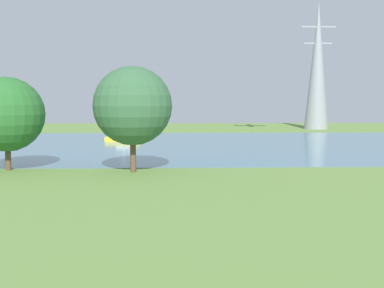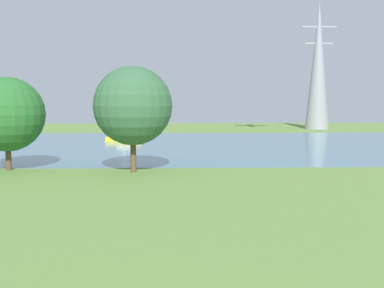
# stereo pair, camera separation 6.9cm
# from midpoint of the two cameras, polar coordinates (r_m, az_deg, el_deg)

# --- Properties ---
(ground_plane) EXTENTS (160.00, 160.00, 0.00)m
(ground_plane) POSITION_cam_midpoint_polar(r_m,az_deg,el_deg) (31.38, -1.07, -4.98)
(ground_plane) COLOR olive
(water_surface) EXTENTS (140.00, 40.00, 0.02)m
(water_surface) POSITION_cam_midpoint_polar(r_m,az_deg,el_deg) (59.14, -1.42, -0.07)
(water_surface) COLOR slate
(water_surface) RESTS_ON ground
(sailboat_yellow) EXTENTS (4.99, 2.35, 6.14)m
(sailboat_yellow) POSITION_cam_midpoint_polar(r_m,az_deg,el_deg) (63.95, -8.01, 0.69)
(sailboat_yellow) COLOR yellow
(sailboat_yellow) RESTS_ON water_surface
(tree_east_near) EXTENTS (5.89, 5.89, 7.38)m
(tree_east_near) POSITION_cam_midpoint_polar(r_m,az_deg,el_deg) (40.43, -21.11, 3.31)
(tree_east_near) COLOR brown
(tree_east_near) RESTS_ON ground
(tree_west_far) EXTENTS (6.05, 6.05, 8.14)m
(tree_west_far) POSITION_cam_midpoint_polar(r_m,az_deg,el_deg) (36.92, -7.01, 4.52)
(tree_west_far) COLOR brown
(tree_west_far) RESTS_ON ground
(electricity_pylon) EXTENTS (6.40, 4.40, 23.50)m
(electricity_pylon) POSITION_cam_midpoint_polar(r_m,az_deg,el_deg) (92.78, 14.80, 9.01)
(electricity_pylon) COLOR gray
(electricity_pylon) RESTS_ON ground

